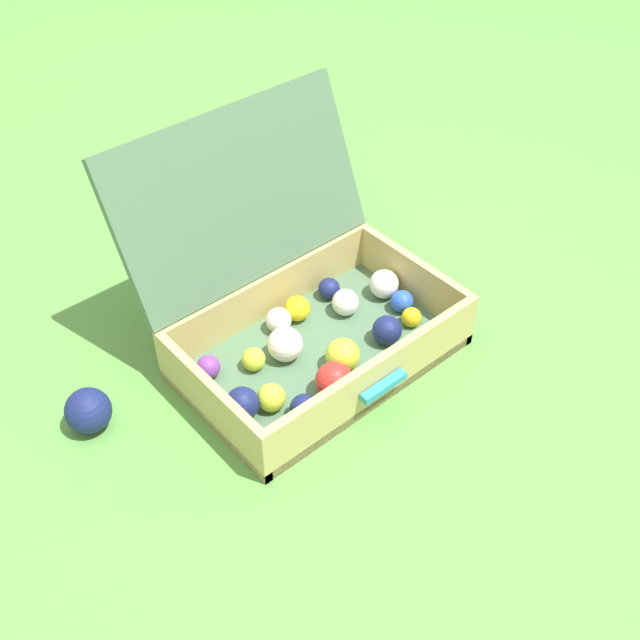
% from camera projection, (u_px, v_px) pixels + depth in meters
% --- Properties ---
extents(ground_plane, '(16.00, 16.00, 0.00)m').
position_uv_depth(ground_plane, '(291.00, 362.00, 1.64)').
color(ground_plane, '#569342').
extents(open_suitcase, '(0.57, 0.53, 0.46)m').
position_uv_depth(open_suitcase, '(302.00, 311.00, 1.60)').
color(open_suitcase, '#4C7051').
rests_on(open_suitcase, ground).
extents(stray_ball_on_grass, '(0.09, 0.09, 0.09)m').
position_uv_depth(stray_ball_on_grass, '(88.00, 411.00, 1.48)').
color(stray_ball_on_grass, navy).
rests_on(stray_ball_on_grass, ground).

